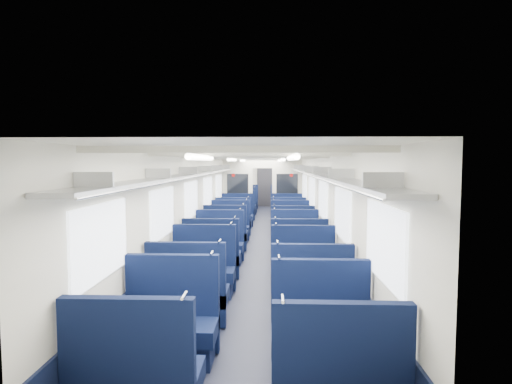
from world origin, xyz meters
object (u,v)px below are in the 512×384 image
Objects in this scene: seat_10 at (219,246)px; seat_19 at (287,217)px; seat_6 at (203,273)px; seat_24 at (245,204)px; seat_18 at (237,217)px; seat_17 at (288,223)px; seat_20 at (241,211)px; seat_21 at (285,210)px; seat_22 at (243,207)px; seat_27 at (282,202)px; bulkhead at (262,190)px; seat_26 at (247,202)px; seat_8 at (212,259)px; seat_9 at (299,259)px; seat_13 at (292,237)px; seat_15 at (290,229)px; seat_7 at (303,274)px; seat_12 at (226,236)px; seat_3 at (321,336)px; seat_25 at (283,204)px; seat_11 at (295,246)px; end_door at (265,186)px; seat_5 at (311,300)px; seat_2 at (170,327)px; seat_4 at (188,297)px; seat_16 at (233,223)px; seat_23 at (283,207)px.

seat_19 is at bearing 71.04° from seat_10.
seat_6 is 11.30m from seat_24.
seat_18 and seat_24 have the same top height.
seat_17 and seat_19 have the same top height.
seat_6 is at bearing -90.00° from seat_20.
seat_21 is 1.00× the size of seat_22.
seat_10 and seat_27 have the same top height.
bulkhead is at bearing 46.40° from seat_18.
seat_20 and seat_26 have the same top height.
seat_8 is 10.29m from seat_24.
seat_9 is 2.30m from seat_13.
seat_6 is 4.81m from seat_15.
seat_7 is 7.17m from seat_18.
seat_12 is 1.00× the size of seat_24.
seat_3 and seat_25 have the same top height.
seat_17 is 1.00× the size of seat_26.
seat_22 is at bearing -145.24° from seat_25.
seat_19 is (0.00, 9.39, 0.00)m from seat_3.
seat_11 is 6.73m from seat_20.
seat_24 is (-1.66, 2.38, 0.00)m from seat_21.
end_door reaches higher than seat_9.
seat_3 is 6.94m from seat_15.
end_door is 15.05m from seat_5.
seat_20 is 3.60m from seat_26.
seat_10 is 1.00× the size of seat_11.
end_door is 2.64m from seat_24.
seat_6 and seat_26 have the same top height.
seat_21 is at bearing 90.00° from seat_9.
seat_2 is 1.91m from seat_5.
seat_26 is (0.00, 11.39, 0.00)m from seat_8.
seat_2 is 8.14m from seat_17.
seat_27 is (0.00, 12.41, 0.00)m from seat_7.
bulkhead is 9.13m from seat_4.
seat_9 is at bearing -81.68° from seat_26.
seat_17 is at bearing 4.67° from seat_16.
end_door is 15.00m from seat_4.
seat_9 is at bearing -33.21° from seat_10.
seat_15 is (0.00, 3.46, 0.00)m from seat_9.
bulkhead is 2.36× the size of seat_7.
seat_6 is 1.00× the size of seat_11.
seat_20 is (0.00, 1.86, 0.00)m from seat_18.
bulkhead is at bearing -90.00° from end_door.
end_door is 1.68× the size of seat_11.
seat_3 and seat_17 have the same top height.
seat_15 is (0.83, -3.30, -0.87)m from bulkhead.
seat_6 is (0.00, 2.25, 0.00)m from seat_2.
seat_11 is at bearing -90.00° from seat_23.
seat_9 is (1.66, 1.05, 0.00)m from seat_6.
seat_2 and seat_18 have the same top height.
seat_16 is at bearing 90.00° from seat_12.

